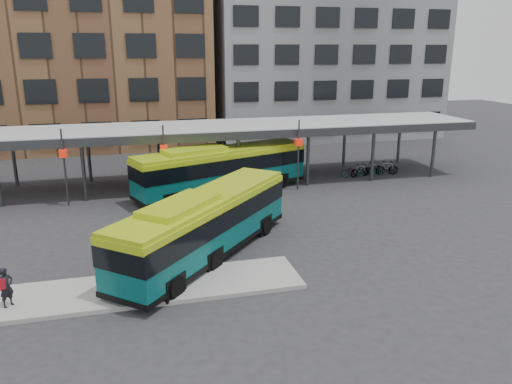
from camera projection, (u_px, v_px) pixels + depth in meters
The scene contains 9 objects.
ground at pixel (245, 251), 24.12m from camera, with size 120.00×120.00×0.00m, color #28282B.
boarding_island at pixel (129, 290), 19.99m from camera, with size 14.00×3.00×0.18m, color gray.
canopy at pixel (202, 130), 34.99m from camera, with size 40.00×6.53×4.80m.
building_brick at pixel (69, 31), 48.43m from camera, with size 26.00×14.00×22.00m, color brown.
building_grey at pixel (320, 42), 54.92m from camera, with size 24.00×14.00×20.00m, color slate.
bus_front at pixel (205, 223), 22.94m from camera, with size 9.59×10.37×3.22m.
bus_rear at pixel (221, 168), 33.11m from camera, with size 12.18×6.57×3.32m.
pedestrian at pixel (6, 287), 18.37m from camera, with size 0.65×0.66×1.53m.
bike_rack at pixel (370, 169), 38.14m from camera, with size 4.74×1.42×1.07m.
Camera 1 is at (-5.07, -21.80, 9.44)m, focal length 35.00 mm.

